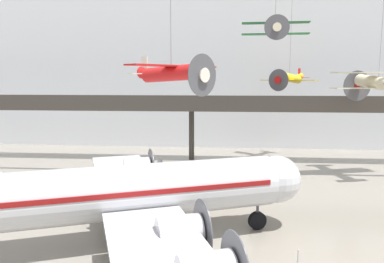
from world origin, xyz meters
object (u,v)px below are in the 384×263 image
Objects in this scene: airliner_silver_main at (124,193)px; suspended_plane_red_highwing at (171,72)px; suspended_plane_yellow_lowwing at (289,78)px; stanchion_barrier at (298,262)px; suspended_plane_cream_biplane at (378,83)px; suspended_plane_green_biplane at (275,30)px.

suspended_plane_red_highwing is at bearing 24.80° from airliner_silver_main.
suspended_plane_yellow_lowwing is 10.95× the size of stanchion_barrier.
suspended_plane_cream_biplane is at bearing 18.08° from airliner_silver_main.
airliner_silver_main is 26.32× the size of stanchion_barrier.
suspended_plane_yellow_lowwing is 12.48m from suspended_plane_green_biplane.
stanchion_barrier is at bearing 29.03° from suspended_plane_yellow_lowwing.
suspended_plane_red_highwing is 14.10m from stanchion_barrier.
suspended_plane_green_biplane is (-3.47, -11.03, 4.71)m from suspended_plane_yellow_lowwing.
suspended_plane_green_biplane is (11.24, 16.52, 11.92)m from airliner_silver_main.
airliner_silver_main is 2.49× the size of suspended_plane_red_highwing.
airliner_silver_main is 2.23× the size of suspended_plane_cream_biplane.
suspended_plane_green_biplane is 0.61× the size of suspended_plane_red_highwing.
suspended_plane_green_biplane reaches higher than airliner_silver_main.
airliner_silver_main reaches higher than stanchion_barrier.
suspended_plane_green_biplane is at bearing 19.69° from suspended_plane_yellow_lowwing.
suspended_plane_cream_biplane is at bearing 75.92° from suspended_plane_red_highwing.
airliner_silver_main is 4.11× the size of suspended_plane_green_biplane.
suspended_plane_yellow_lowwing is at bearing 40.50° from airliner_silver_main.
suspended_plane_yellow_lowwing is 0.93× the size of suspended_plane_cream_biplane.
airliner_silver_main is at bearing -30.85° from suspended_plane_green_biplane.
suspended_plane_yellow_lowwing is at bearing 101.54° from suspended_plane_red_highwing.
airliner_silver_main is 11.15m from stanchion_barrier.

